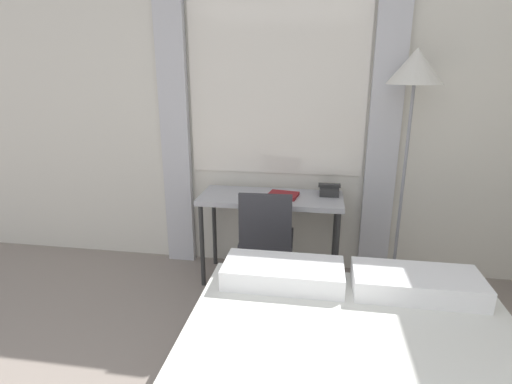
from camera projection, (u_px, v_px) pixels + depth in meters
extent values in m
cube|color=silver|center=(243.00, 112.00, 3.32)|extent=(5.74, 0.05, 2.70)
cube|color=white|center=(277.00, 82.00, 3.18)|extent=(1.43, 0.01, 1.50)
cube|color=silver|center=(174.00, 118.00, 3.35)|extent=(0.24, 0.06, 2.60)
cube|color=silver|center=(385.00, 122.00, 3.10)|extent=(0.24, 0.06, 2.60)
cube|color=#B2B2B7|center=(271.00, 198.00, 3.17)|extent=(1.13, 0.46, 0.04)
cylinder|color=#333333|center=(202.00, 246.00, 3.18)|extent=(0.04, 0.04, 0.69)
cylinder|color=#333333|center=(336.00, 255.00, 3.02)|extent=(0.04, 0.04, 0.69)
cylinder|color=#333333|center=(214.00, 228.00, 3.54)|extent=(0.04, 0.04, 0.69)
cylinder|color=#333333|center=(335.00, 235.00, 3.38)|extent=(0.04, 0.04, 0.69)
cube|color=#333338|center=(267.00, 239.00, 3.09)|extent=(0.42, 0.42, 0.05)
cube|color=#333338|center=(265.00, 221.00, 2.85)|extent=(0.38, 0.05, 0.40)
cylinder|color=#333338|center=(243.00, 275.00, 3.01)|extent=(0.03, 0.03, 0.41)
cylinder|color=#333338|center=(288.00, 278.00, 2.98)|extent=(0.03, 0.03, 0.41)
cylinder|color=#333338|center=(248.00, 255.00, 3.34)|extent=(0.03, 0.03, 0.41)
cylinder|color=#333338|center=(289.00, 257.00, 3.30)|extent=(0.03, 0.03, 0.41)
cube|color=white|center=(283.00, 273.00, 2.30)|extent=(0.69, 0.32, 0.12)
cube|color=white|center=(416.00, 283.00, 2.19)|extent=(0.69, 0.32, 0.12)
cylinder|color=#4C4C51|center=(391.00, 286.00, 3.23)|extent=(0.27, 0.27, 0.03)
cylinder|color=gray|center=(402.00, 192.00, 3.00)|extent=(0.02, 0.02, 1.56)
cone|color=silver|center=(416.00, 66.00, 2.73)|extent=(0.39, 0.39, 0.24)
cube|color=#2D2D2D|center=(329.00, 191.00, 3.19)|extent=(0.15, 0.16, 0.07)
cube|color=#2D2D2D|center=(329.00, 185.00, 3.17)|extent=(0.17, 0.05, 0.02)
cube|color=maroon|center=(283.00, 195.00, 3.14)|extent=(0.26, 0.22, 0.02)
cube|color=white|center=(283.00, 195.00, 3.14)|extent=(0.24, 0.21, 0.01)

